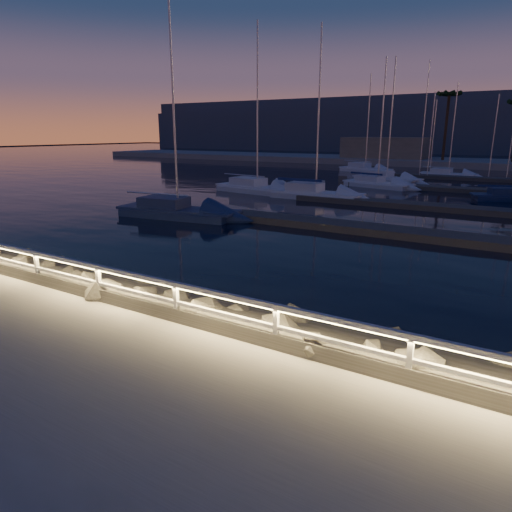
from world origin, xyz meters
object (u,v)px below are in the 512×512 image
object	(u,v)px
sailboat_b	(175,210)
sailboat_f	(255,187)
sailboat_i	(385,178)
guard_rail	(237,307)
sailboat_e	(313,193)
sailboat_n	(447,174)
sailboat_m	(364,169)
sailboat_j	(376,183)

from	to	relation	value
sailboat_b	sailboat_f	bearing A→B (deg)	90.70
sailboat_b	sailboat_i	size ratio (longest dim) A/B	1.08
guard_rail	sailboat_f	xyz separation A→B (m)	(-16.46, 27.60, -0.90)
sailboat_e	sailboat_n	xyz separation A→B (m)	(6.14, 26.12, -0.08)
sailboat_b	sailboat_f	size ratio (longest dim) A/B	0.97
sailboat_b	sailboat_i	distance (m)	29.13
sailboat_e	sailboat_n	world-z (taller)	sailboat_e
sailboat_i	sailboat_m	xyz separation A→B (m)	(-6.40, 11.82, -0.00)
sailboat_b	sailboat_m	world-z (taller)	sailboat_b
sailboat_f	sailboat_i	xyz separation A→B (m)	(7.70, 15.07, -0.01)
guard_rail	sailboat_n	world-z (taller)	sailboat_n
sailboat_m	sailboat_e	bearing A→B (deg)	-63.35
sailboat_e	sailboat_f	xyz separation A→B (m)	(-6.34, 1.01, -0.00)
sailboat_f	sailboat_i	size ratio (longest dim) A/B	1.12
sailboat_f	sailboat_i	distance (m)	16.92
sailboat_b	sailboat_n	bearing A→B (deg)	66.79
sailboat_i	sailboat_n	xyz separation A→B (m)	(4.78, 10.04, -0.07)
sailboat_b	sailboat_e	world-z (taller)	sailboat_b
sailboat_b	sailboat_n	size ratio (longest dim) A/B	1.27
guard_rail	sailboat_j	size ratio (longest dim) A/B	3.56
sailboat_e	sailboat_m	xyz separation A→B (m)	(-5.04, 27.90, -0.01)
sailboat_i	sailboat_n	bearing A→B (deg)	79.20
sailboat_i	sailboat_j	size ratio (longest dim) A/B	1.06
guard_rail	sailboat_e	world-z (taller)	sailboat_e
sailboat_e	sailboat_m	distance (m)	28.35
sailboat_e	sailboat_f	size ratio (longest dim) A/B	0.93
sailboat_b	sailboat_m	distance (m)	40.42
guard_rail	sailboat_e	distance (m)	28.46
sailboat_e	sailboat_j	bearing A→B (deg)	79.90
sailboat_m	sailboat_n	world-z (taller)	sailboat_m
guard_rail	sailboat_b	xyz separation A→B (m)	(-14.34, 14.07, -0.91)
sailboat_f	sailboat_m	bearing A→B (deg)	95.83
sailboat_j	sailboat_n	xyz separation A→B (m)	(4.19, 15.25, -0.03)
sailboat_f	sailboat_n	bearing A→B (deg)	72.16
sailboat_b	sailboat_f	xyz separation A→B (m)	(-2.12, 13.53, 0.01)
sailboat_m	sailboat_n	size ratio (longest dim) A/B	1.17
guard_rail	sailboat_j	bearing A→B (deg)	102.31
guard_rail	sailboat_b	bearing A→B (deg)	135.55
sailboat_b	sailboat_j	bearing A→B (deg)	67.03
sailboat_e	sailboat_n	bearing A→B (deg)	76.81
sailboat_i	sailboat_b	bearing A→B (deg)	-86.39
sailboat_n	sailboat_m	bearing A→B (deg)	176.18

